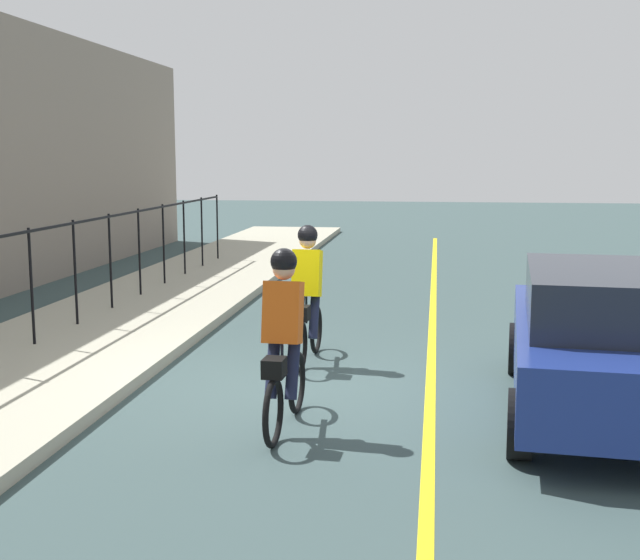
# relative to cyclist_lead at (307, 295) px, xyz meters

# --- Properties ---
(ground_plane) EXTENTS (80.00, 80.00, 0.00)m
(ground_plane) POSITION_rel_cyclist_lead_xyz_m (-1.04, -0.01, -0.91)
(ground_plane) COLOR #354848
(lane_line_centre) EXTENTS (36.00, 0.12, 0.01)m
(lane_line_centre) POSITION_rel_cyclist_lead_xyz_m (-1.04, -1.61, -0.91)
(lane_line_centre) COLOR yellow
(lane_line_centre) RESTS_ON ground
(sidewalk) EXTENTS (40.00, 3.20, 0.15)m
(sidewalk) POSITION_rel_cyclist_lead_xyz_m (-1.04, 3.39, -0.84)
(sidewalk) COLOR #A7A38E
(sidewalk) RESTS_ON ground
(iron_fence) EXTENTS (19.19, 0.04, 1.60)m
(iron_fence) POSITION_rel_cyclist_lead_xyz_m (-0.04, 3.79, 0.37)
(iron_fence) COLOR black
(iron_fence) RESTS_ON sidewalk
(cyclist_lead) EXTENTS (1.71, 0.37, 1.83)m
(cyclist_lead) POSITION_rel_cyclist_lead_xyz_m (0.00, 0.00, 0.00)
(cyclist_lead) COLOR black
(cyclist_lead) RESTS_ON ground
(cyclist_follow) EXTENTS (1.71, 0.37, 1.83)m
(cyclist_follow) POSITION_rel_cyclist_lead_xyz_m (-2.68, -0.19, 0.00)
(cyclist_follow) COLOR black
(cyclist_follow) RESTS_ON ground
(patrol_sedan) EXTENTS (4.54, 2.23, 1.58)m
(patrol_sedan) POSITION_rel_cyclist_lead_xyz_m (-1.74, -3.39, -0.09)
(patrol_sedan) COLOR navy
(patrol_sedan) RESTS_ON ground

